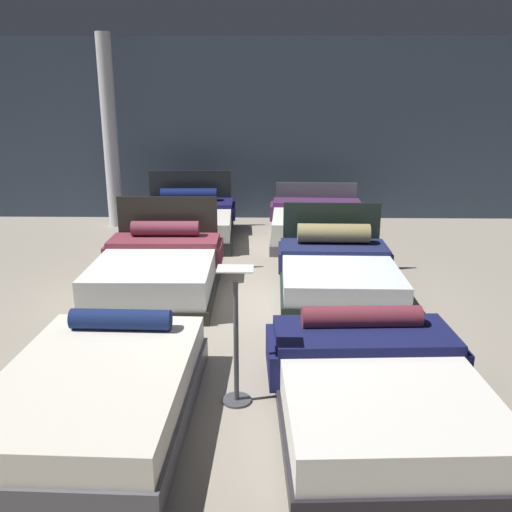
{
  "coord_description": "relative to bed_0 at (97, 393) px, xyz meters",
  "views": [
    {
      "loc": [
        0.23,
        -6.23,
        2.41
      ],
      "look_at": [
        0.11,
        0.16,
        0.52
      ],
      "focal_mm": 38.08,
      "sensor_mm": 36.0,
      "label": 1
    }
  ],
  "objects": [
    {
      "name": "ground_plane",
      "position": [
        1.06,
        2.56,
        -0.23
      ],
      "size": [
        18.0,
        18.0,
        0.02
      ],
      "primitive_type": "cube",
      "color": "gray"
    },
    {
      "name": "showroom_back_wall",
      "position": [
        1.06,
        7.31,
        1.53
      ],
      "size": [
        18.0,
        0.06,
        3.5
      ],
      "primitive_type": "cube",
      "color": "#333D4C",
      "rests_on": "ground_plane"
    },
    {
      "name": "price_sign",
      "position": [
        1.06,
        0.26,
        0.23
      ],
      "size": [
        0.28,
        0.24,
        1.15
      ],
      "color": "#3F3F44",
      "rests_on": "ground_plane"
    },
    {
      "name": "bed_1",
      "position": [
        2.16,
        0.08,
        0.0
      ],
      "size": [
        1.69,
        2.08,
        0.65
      ],
      "rotation": [
        0.0,
        0.0,
        0.05
      ],
      "color": "black",
      "rests_on": "ground_plane"
    },
    {
      "name": "bed_4",
      "position": [
        -0.09,
        5.52,
        0.06
      ],
      "size": [
        1.75,
        2.14,
        1.07
      ],
      "rotation": [
        0.0,
        0.0,
        0.04
      ],
      "color": "black",
      "rests_on": "ground_plane"
    },
    {
      "name": "support_pillar",
      "position": [
        -1.61,
        6.55,
        1.53
      ],
      "size": [
        0.27,
        0.27,
        3.5
      ],
      "primitive_type": "cylinder",
      "color": "silver",
      "rests_on": "ground_plane"
    },
    {
      "name": "bed_2",
      "position": [
        -0.08,
        2.85,
        0.05
      ],
      "size": [
        1.58,
        2.05,
        1.07
      ],
      "rotation": [
        0.0,
        0.0,
        0.01
      ],
      "color": "black",
      "rests_on": "ground_plane"
    },
    {
      "name": "bed_0",
      "position": [
        0.0,
        0.0,
        0.0
      ],
      "size": [
        1.49,
        2.16,
        0.62
      ],
      "rotation": [
        0.0,
        0.0,
        -0.03
      ],
      "color": "#514F55",
      "rests_on": "ground_plane"
    },
    {
      "name": "bed_3",
      "position": [
        2.2,
        2.88,
        0.03
      ],
      "size": [
        1.5,
        2.05,
        0.99
      ],
      "rotation": [
        0.0,
        0.0,
        -0.02
      ],
      "color": "black",
      "rests_on": "ground_plane"
    },
    {
      "name": "bed_5",
      "position": [
        2.19,
        5.48,
        0.04
      ],
      "size": [
        1.73,
        2.13,
        0.86
      ],
      "rotation": [
        0.0,
        0.0,
        -0.04
      ],
      "color": "#4E4D56",
      "rests_on": "ground_plane"
    }
  ]
}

